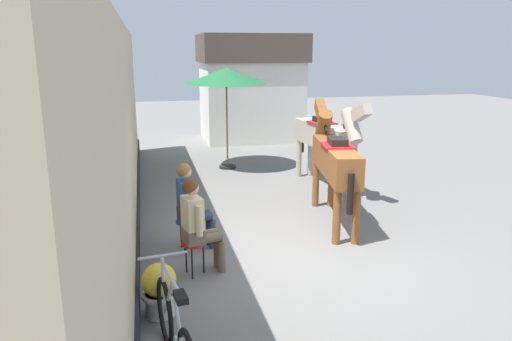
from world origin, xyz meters
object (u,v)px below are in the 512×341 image
seated_visitor_near (197,221)px  saddled_horse_far (326,137)px  cafe_parasol (226,76)px  flower_planter_near (159,288)px  saddled_horse_near (334,158)px  leaning_bicycle (175,333)px  seated_visitor_far (190,202)px

seated_visitor_near → saddled_horse_far: 4.97m
cafe_parasol → saddled_horse_far: bearing=-51.8°
saddled_horse_far → cafe_parasol: cafe_parasol is taller
seated_visitor_near → flower_planter_near: bearing=-120.0°
saddled_horse_far → saddled_horse_near: bearing=-107.5°
flower_planter_near → leaning_bicycle: size_ratio=0.37×
saddled_horse_near → flower_planter_near: 4.18m
seated_visitor_far → saddled_horse_far: size_ratio=0.46×
seated_visitor_near → flower_planter_near: size_ratio=2.17×
flower_planter_near → saddled_horse_far: bearing=50.8°
saddled_horse_far → flower_planter_near: (-3.83, -4.69, -0.82)m
seated_visitor_far → saddled_horse_near: 2.75m
saddled_horse_near → saddled_horse_far: (0.66, 2.09, 0.00)m
saddled_horse_far → cafe_parasol: 3.17m
saddled_horse_far → cafe_parasol: bearing=128.2°
seated_visitor_near → leaning_bicycle: size_ratio=0.79×
seated_visitor_far → saddled_horse_near: size_ratio=0.47×
saddled_horse_near → cafe_parasol: (-1.16, 4.39, 1.20)m
saddled_horse_far → leaning_bicycle: (-3.72, -5.76, -0.76)m
leaning_bicycle → saddled_horse_near: bearing=50.2°
seated_visitor_far → cafe_parasol: cafe_parasol is taller
seated_visitor_near → saddled_horse_near: saddled_horse_near is taller
saddled_horse_far → seated_visitor_far: bearing=-139.1°
seated_visitor_far → cafe_parasol: 5.57m
seated_visitor_near → flower_planter_near: (-0.56, -0.97, -0.44)m
leaning_bicycle → flower_planter_near: bearing=95.8°
flower_planter_near → cafe_parasol: (2.01, 6.99, 2.03)m
seated_visitor_far → leaning_bicycle: seated_visitor_far is taller
seated_visitor_far → cafe_parasol: (1.46, 5.14, 1.59)m
seated_visitor_near → saddled_horse_near: (2.61, 1.63, 0.38)m
seated_visitor_far → saddled_horse_near: saddled_horse_near is taller
seated_visitor_far → leaning_bicycle: size_ratio=0.79×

